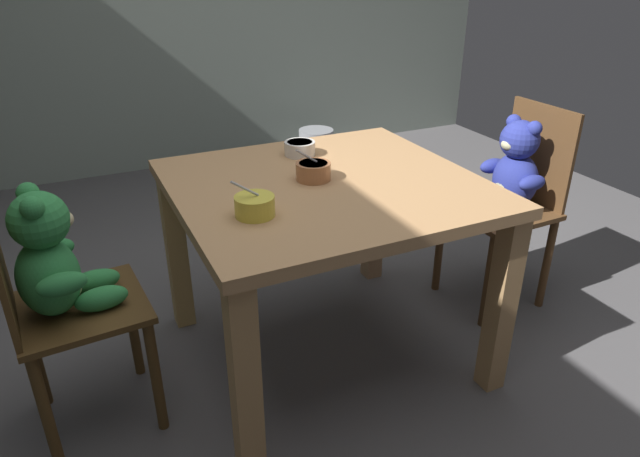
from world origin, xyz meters
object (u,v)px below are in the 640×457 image
Objects in this scene: teddy_chair_near_left at (55,276)px; porridge_bowl_white_far_center at (300,148)px; porridge_bowl_terracotta_center at (313,171)px; teddy_chair_near_right at (512,181)px; porridge_bowl_yellow_near_left at (255,205)px; metal_pail at (316,145)px; dining_table at (326,213)px.

teddy_chair_near_left is 1.02m from porridge_bowl_white_far_center.
teddy_chair_near_right is at bearing -0.01° from porridge_bowl_terracotta_center.
porridge_bowl_yellow_near_left is 0.50× the size of metal_pail.
metal_pail is at bearing 44.28° from teddy_chair_near_left.
porridge_bowl_terracotta_center is (-0.06, -0.27, 0.00)m from porridge_bowl_white_far_center.
teddy_chair_near_right is (0.93, 0.04, -0.04)m from dining_table.
porridge_bowl_white_far_center is 0.28m from porridge_bowl_terracotta_center.
dining_table is at bearing -4.94° from teddy_chair_near_left.
porridge_bowl_terracotta_center is at bearing -2.57° from teddy_chair_near_left.
dining_table is at bearing -48.68° from porridge_bowl_terracotta_center.
teddy_chair_near_right reaches higher than porridge_bowl_yellow_near_left.
porridge_bowl_yellow_near_left is (-1.25, -0.20, 0.20)m from teddy_chair_near_right.
metal_pail is (0.93, 1.84, -0.65)m from porridge_bowl_white_far_center.
teddy_chair_near_right is at bearing -90.98° from metal_pail.
porridge_bowl_white_far_center reaches higher than metal_pail.
teddy_chair_near_right is 1.28m from porridge_bowl_yellow_near_left.
porridge_bowl_white_far_center is at bearing 84.08° from dining_table.
porridge_bowl_terracotta_center is at bearing 131.32° from dining_table.
metal_pail is at bearing 63.25° from porridge_bowl_white_far_center.
dining_table is 1.18× the size of teddy_chair_near_right.
metal_pail is at bearing -92.61° from teddy_chair_near_right.
teddy_chair_near_left reaches higher than dining_table.
dining_table is 7.93× the size of porridge_bowl_yellow_near_left.
porridge_bowl_white_far_center is at bearing -116.75° from metal_pail.
teddy_chair_near_left reaches higher than porridge_bowl_terracotta_center.
teddy_chair_near_left is at bearing 163.73° from porridge_bowl_yellow_near_left.
porridge_bowl_yellow_near_left is 0.36m from porridge_bowl_terracotta_center.
porridge_bowl_yellow_near_left reaches higher than metal_pail.
porridge_bowl_yellow_near_left is at bearing -145.29° from porridge_bowl_terracotta_center.
teddy_chair_near_left is 7.30× the size of porridge_bowl_white_far_center.
teddy_chair_near_left reaches higher than porridge_bowl_white_far_center.
dining_table is 7.93× the size of porridge_bowl_terracotta_center.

